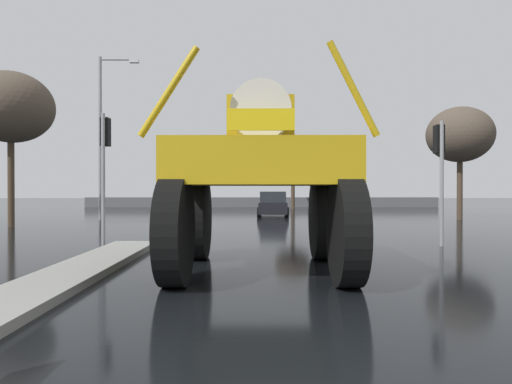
# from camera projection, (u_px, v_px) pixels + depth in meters

# --- Properties ---
(ground_plane) EXTENTS (120.00, 120.00, 0.00)m
(ground_plane) POSITION_uv_depth(u_px,v_px,m) (270.00, 224.00, 21.57)
(ground_plane) COLOR black
(median_island) EXTENTS (1.22, 11.78, 0.15)m
(median_island) POSITION_uv_depth(u_px,v_px,m) (45.00, 287.00, 7.50)
(median_island) COLOR gray
(median_island) RESTS_ON ground
(oversize_sprayer) EXTENTS (4.12, 5.09, 4.21)m
(oversize_sprayer) POSITION_uv_depth(u_px,v_px,m) (260.00, 176.00, 9.39)
(oversize_sprayer) COLOR black
(oversize_sprayer) RESTS_ON ground
(sedan_ahead) EXTENTS (2.03, 4.17, 1.52)m
(sedan_ahead) POSITION_uv_depth(u_px,v_px,m) (273.00, 204.00, 28.25)
(sedan_ahead) COLOR black
(sedan_ahead) RESTS_ON ground
(traffic_signal_near_left) EXTENTS (0.24, 0.54, 3.91)m
(traffic_signal_near_left) POSITION_uv_depth(u_px,v_px,m) (105.00, 150.00, 13.45)
(traffic_signal_near_left) COLOR gray
(traffic_signal_near_left) RESTS_ON ground
(traffic_signal_near_right) EXTENTS (0.24, 0.54, 3.70)m
(traffic_signal_near_right) POSITION_uv_depth(u_px,v_px,m) (440.00, 155.00, 13.51)
(traffic_signal_near_right) COLOR gray
(traffic_signal_near_right) RESTS_ON ground
(traffic_signal_far_left) EXTENTS (0.24, 0.55, 3.83)m
(traffic_signal_far_left) POSITION_uv_depth(u_px,v_px,m) (191.00, 173.00, 31.59)
(traffic_signal_far_left) COLOR gray
(traffic_signal_far_left) RESTS_ON ground
(traffic_signal_far_right) EXTENTS (0.24, 0.55, 3.52)m
(traffic_signal_far_right) POSITION_uv_depth(u_px,v_px,m) (316.00, 176.00, 31.65)
(traffic_signal_far_right) COLOR gray
(traffic_signal_far_right) RESTS_ON ground
(streetlight_far_left) EXTENTS (2.21, 0.24, 8.91)m
(streetlight_far_left) POSITION_uv_depth(u_px,v_px,m) (103.00, 129.00, 24.81)
(streetlight_far_left) COLOR gray
(streetlight_far_left) RESTS_ON ground
(bare_tree_left) EXTENTS (3.69, 3.69, 6.88)m
(bare_tree_left) POSITION_uv_depth(u_px,v_px,m) (11.00, 108.00, 20.09)
(bare_tree_left) COLOR #473828
(bare_tree_left) RESTS_ON ground
(bare_tree_right) EXTENTS (3.56, 3.56, 6.18)m
(bare_tree_right) POSITION_uv_depth(u_px,v_px,m) (460.00, 135.00, 24.86)
(bare_tree_right) COLOR #473828
(bare_tree_right) RESTS_ON ground
(bare_tree_far_center) EXTENTS (3.05, 3.05, 6.07)m
(bare_tree_far_center) POSITION_uv_depth(u_px,v_px,m) (293.00, 153.00, 38.17)
(bare_tree_far_center) COLOR #473828
(bare_tree_far_center) RESTS_ON ground
(roadside_barrier) EXTENTS (32.37, 0.24, 0.90)m
(roadside_barrier) POSITION_uv_depth(u_px,v_px,m) (262.00, 202.00, 41.54)
(roadside_barrier) COLOR #59595B
(roadside_barrier) RESTS_ON ground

